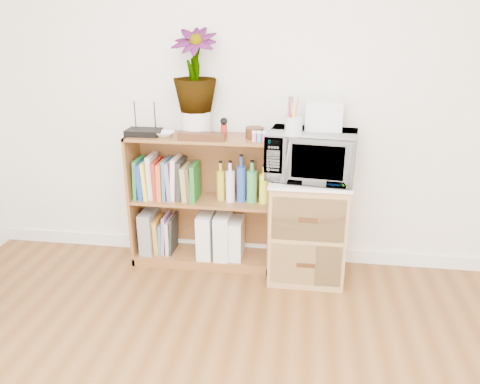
# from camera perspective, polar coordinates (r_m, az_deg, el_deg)

# --- Properties ---
(skirting_board) EXTENTS (4.00, 0.02, 0.10)m
(skirting_board) POSITION_cam_1_polar(r_m,az_deg,el_deg) (3.58, 1.52, -7.00)
(skirting_board) COLOR white
(skirting_board) RESTS_ON ground
(bookshelf) EXTENTS (1.00, 0.30, 0.95)m
(bookshelf) POSITION_cam_1_polar(r_m,az_deg,el_deg) (3.33, -4.68, -1.19)
(bookshelf) COLOR brown
(bookshelf) RESTS_ON ground
(wicker_unit) EXTENTS (0.50, 0.45, 0.70)m
(wicker_unit) POSITION_cam_1_polar(r_m,az_deg,el_deg) (3.24, 8.19, -4.42)
(wicker_unit) COLOR #9E7542
(wicker_unit) RESTS_ON ground
(microwave) EXTENTS (0.59, 0.44, 0.31)m
(microwave) POSITION_cam_1_polar(r_m,az_deg,el_deg) (3.05, 8.68, 4.46)
(microwave) COLOR silver
(microwave) RESTS_ON wicker_unit
(pen_cup) EXTENTS (0.10, 0.10, 0.11)m
(pen_cup) POSITION_cam_1_polar(r_m,az_deg,el_deg) (2.88, 6.53, 7.97)
(pen_cup) COLOR silver
(pen_cup) RESTS_ON microwave
(small_appliance) EXTENTS (0.23, 0.19, 0.18)m
(small_appliance) POSITION_cam_1_polar(r_m,az_deg,el_deg) (3.07, 10.15, 9.20)
(small_appliance) COLOR silver
(small_appliance) RESTS_ON microwave
(router) EXTENTS (0.23, 0.16, 0.04)m
(router) POSITION_cam_1_polar(r_m,az_deg,el_deg) (3.27, -11.68, 7.15)
(router) COLOR black
(router) RESTS_ON bookshelf
(white_bowl) EXTENTS (0.13, 0.13, 0.03)m
(white_bowl) POSITION_cam_1_polar(r_m,az_deg,el_deg) (3.21, -9.14, 7.00)
(white_bowl) COLOR white
(white_bowl) RESTS_ON bookshelf
(plant_pot) EXTENTS (0.20, 0.20, 0.17)m
(plant_pot) POSITION_cam_1_polar(r_m,az_deg,el_deg) (3.19, -5.36, 8.32)
(plant_pot) COLOR silver
(plant_pot) RESTS_ON bookshelf
(potted_plant) EXTENTS (0.30, 0.30, 0.53)m
(potted_plant) POSITION_cam_1_polar(r_m,az_deg,el_deg) (3.14, -5.57, 14.53)
(potted_plant) COLOR #326F2C
(potted_plant) RESTS_ON plant_pot
(trinket_box) EXTENTS (0.31, 0.08, 0.05)m
(trinket_box) POSITION_cam_1_polar(r_m,az_deg,el_deg) (3.08, -4.68, 6.76)
(trinket_box) COLOR #351B0E
(trinket_box) RESTS_ON bookshelf
(kokeshi_doll) EXTENTS (0.04, 0.04, 0.09)m
(kokeshi_doll) POSITION_cam_1_polar(r_m,az_deg,el_deg) (3.10, -1.97, 7.36)
(kokeshi_doll) COLOR #A51A14
(kokeshi_doll) RESTS_ON bookshelf
(wooden_bowl) EXTENTS (0.12, 0.12, 0.07)m
(wooden_bowl) POSITION_cam_1_polar(r_m,az_deg,el_deg) (3.13, 1.78, 7.24)
(wooden_bowl) COLOR #33180E
(wooden_bowl) RESTS_ON bookshelf
(paint_jars) EXTENTS (0.10, 0.04, 0.05)m
(paint_jars) POSITION_cam_1_polar(r_m,az_deg,el_deg) (3.03, 2.37, 6.62)
(paint_jars) COLOR pink
(paint_jars) RESTS_ON bookshelf
(file_box) EXTENTS (0.09, 0.25, 0.31)m
(file_box) POSITION_cam_1_polar(r_m,az_deg,el_deg) (3.54, -10.97, -4.59)
(file_box) COLOR gray
(file_box) RESTS_ON bookshelf
(magazine_holder_left) EXTENTS (0.10, 0.26, 0.33)m
(magazine_holder_left) POSITION_cam_1_polar(r_m,az_deg,el_deg) (3.41, -4.11, -5.06)
(magazine_holder_left) COLOR silver
(magazine_holder_left) RESTS_ON bookshelf
(magazine_holder_mid) EXTENTS (0.10, 0.26, 0.33)m
(magazine_holder_mid) POSITION_cam_1_polar(r_m,az_deg,el_deg) (3.39, -2.03, -5.16)
(magazine_holder_mid) COLOR silver
(magazine_holder_mid) RESTS_ON bookshelf
(magazine_holder_right) EXTENTS (0.09, 0.23, 0.28)m
(magazine_holder_right) POSITION_cam_1_polar(r_m,az_deg,el_deg) (3.38, -0.42, -5.62)
(magazine_holder_right) COLOR silver
(magazine_holder_right) RESTS_ON bookshelf
(cookbooks) EXTENTS (0.45, 0.20, 0.31)m
(cookbooks) POSITION_cam_1_polar(r_m,az_deg,el_deg) (3.34, -8.86, 1.62)
(cookbooks) COLOR #1E7335
(cookbooks) RESTS_ON bookshelf
(liquor_bottles) EXTENTS (0.36, 0.07, 0.32)m
(liquor_bottles) POSITION_cam_1_polar(r_m,az_deg,el_deg) (3.22, 0.38, 1.31)
(liquor_bottles) COLOR gold
(liquor_bottles) RESTS_ON bookshelf
(lower_books) EXTENTS (0.15, 0.19, 0.29)m
(lower_books) POSITION_cam_1_polar(r_m,az_deg,el_deg) (3.51, -9.03, -5.10)
(lower_books) COLOR orange
(lower_books) RESTS_ON bookshelf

